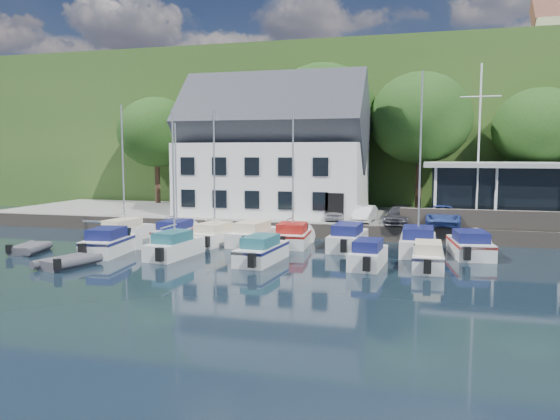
# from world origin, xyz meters

# --- Properties ---
(ground) EXTENTS (180.00, 180.00, 0.00)m
(ground) POSITION_xyz_m (0.00, 0.00, 0.00)
(ground) COLOR black
(ground) RESTS_ON ground
(quay) EXTENTS (60.00, 13.00, 1.00)m
(quay) POSITION_xyz_m (0.00, 17.50, 0.50)
(quay) COLOR gray
(quay) RESTS_ON ground
(quay_face) EXTENTS (60.00, 0.30, 1.00)m
(quay_face) POSITION_xyz_m (0.00, 11.00, 0.50)
(quay_face) COLOR #61584E
(quay_face) RESTS_ON ground
(hillside) EXTENTS (160.00, 75.00, 16.00)m
(hillside) POSITION_xyz_m (0.00, 62.00, 8.00)
(hillside) COLOR #2E521E
(hillside) RESTS_ON ground
(field_patch) EXTENTS (50.00, 30.00, 0.30)m
(field_patch) POSITION_xyz_m (8.00, 70.00, 16.15)
(field_patch) COLOR #5C6B35
(field_patch) RESTS_ON hillside
(harbor_building) EXTENTS (14.40, 8.20, 8.70)m
(harbor_building) POSITION_xyz_m (-7.00, 16.50, 5.35)
(harbor_building) COLOR white
(harbor_building) RESTS_ON quay
(club_pavilion) EXTENTS (13.20, 7.20, 4.10)m
(club_pavilion) POSITION_xyz_m (11.00, 16.00, 3.05)
(club_pavilion) COLOR black
(club_pavilion) RESTS_ON quay
(seawall) EXTENTS (18.00, 0.50, 1.20)m
(seawall) POSITION_xyz_m (12.00, 11.40, 1.60)
(seawall) COLOR #61584E
(seawall) RESTS_ON quay
(gangway) EXTENTS (1.20, 6.00, 1.40)m
(gangway) POSITION_xyz_m (-16.50, 9.00, 0.00)
(gangway) COLOR silver
(gangway) RESTS_ON ground
(car_silver) EXTENTS (1.75, 3.44, 1.12)m
(car_silver) POSITION_xyz_m (-1.64, 13.51, 1.56)
(car_silver) COLOR silver
(car_silver) RESTS_ON quay
(car_white) EXTENTS (1.51, 3.54, 1.14)m
(car_white) POSITION_xyz_m (0.54, 12.98, 1.57)
(car_white) COLOR silver
(car_white) RESTS_ON quay
(car_dgrey) EXTENTS (1.93, 4.12, 1.16)m
(car_dgrey) POSITION_xyz_m (2.89, 12.43, 1.58)
(car_dgrey) COLOR #313136
(car_dgrey) RESTS_ON quay
(car_blue) EXTENTS (1.65, 4.13, 1.41)m
(car_blue) POSITION_xyz_m (5.68, 12.44, 1.70)
(car_blue) COLOR navy
(car_blue) RESTS_ON quay
(flagpole) EXTENTS (2.51, 0.20, 10.46)m
(flagpole) POSITION_xyz_m (7.83, 12.87, 6.23)
(flagpole) COLOR white
(flagpole) RESTS_ON quay
(tree_0) EXTENTS (7.34, 7.34, 10.03)m
(tree_0) POSITION_xyz_m (-20.25, 22.46, 6.01)
(tree_0) COLOR black
(tree_0) RESTS_ON quay
(tree_1) EXTENTS (7.21, 7.21, 9.85)m
(tree_1) POSITION_xyz_m (-12.31, 22.29, 5.93)
(tree_1) COLOR black
(tree_1) RESTS_ON quay
(tree_2) EXTENTS (9.06, 9.06, 12.39)m
(tree_2) POSITION_xyz_m (-4.11, 21.72, 7.19)
(tree_2) COLOR black
(tree_2) RESTS_ON quay
(tree_3) EXTENTS (8.25, 8.25, 11.28)m
(tree_3) POSITION_xyz_m (3.98, 21.27, 6.64)
(tree_3) COLOR black
(tree_3) RESTS_ON quay
(tree_4) EXTENTS (7.24, 7.24, 9.90)m
(tree_4) POSITION_xyz_m (13.12, 22.46, 5.95)
(tree_4) COLOR black
(tree_4) RESTS_ON quay
(boat_r1_0) EXTENTS (2.83, 6.58, 8.74)m
(boat_r1_0) POSITION_xyz_m (-14.61, 7.05, 4.37)
(boat_r1_0) COLOR silver
(boat_r1_0) RESTS_ON ground
(boat_r1_1) EXTENTS (2.14, 6.02, 8.44)m
(boat_r1_1) POSITION_xyz_m (-11.18, 7.78, 4.22)
(boat_r1_1) COLOR silver
(boat_r1_1) RESTS_ON ground
(boat_r1_2) EXTENTS (2.91, 6.26, 8.26)m
(boat_r1_2) POSITION_xyz_m (-8.31, 7.32, 4.13)
(boat_r1_2) COLOR silver
(boat_r1_2) RESTS_ON ground
(boat_r1_3) EXTENTS (2.80, 6.68, 1.47)m
(boat_r1_3) POSITION_xyz_m (-5.90, 7.82, 0.73)
(boat_r1_3) COLOR silver
(boat_r1_3) RESTS_ON ground
(boat_r1_4) EXTENTS (2.48, 5.39, 8.86)m
(boat_r1_4) POSITION_xyz_m (-3.32, 7.78, 4.43)
(boat_r1_4) COLOR silver
(boat_r1_4) RESTS_ON ground
(boat_r1_5) EXTENTS (2.25, 6.79, 1.54)m
(boat_r1_5) POSITION_xyz_m (0.12, 7.79, 0.77)
(boat_r1_5) COLOR silver
(boat_r1_5) RESTS_ON ground
(boat_r1_6) EXTENTS (2.19, 6.59, 9.43)m
(boat_r1_6) POSITION_xyz_m (4.24, 7.27, 4.72)
(boat_r1_6) COLOR silver
(boat_r1_6) RESTS_ON ground
(boat_r1_7) EXTENTS (2.91, 6.29, 1.46)m
(boat_r1_7) POSITION_xyz_m (7.08, 7.09, 0.73)
(boat_r1_7) COLOR silver
(boat_r1_7) RESTS_ON ground
(boat_r2_0) EXTENTS (2.62, 5.96, 1.53)m
(boat_r2_0) POSITION_xyz_m (-12.81, 2.38, 0.77)
(boat_r2_0) COLOR silver
(boat_r2_0) RESTS_ON ground
(boat_r2_1) EXTENTS (2.33, 6.07, 8.92)m
(boat_r2_1) POSITION_xyz_m (-8.80, 2.56, 4.46)
(boat_r2_1) COLOR silver
(boat_r2_1) RESTS_ON ground
(boat_r2_2) EXTENTS (2.30, 6.23, 1.45)m
(boat_r2_2) POSITION_xyz_m (-3.69, 2.41, 0.73)
(boat_r2_2) COLOR silver
(boat_r2_2) RESTS_ON ground
(boat_r2_3) EXTENTS (2.01, 5.36, 1.40)m
(boat_r2_3) POSITION_xyz_m (1.86, 2.80, 0.70)
(boat_r2_3) COLOR silver
(boat_r2_3) RESTS_ON ground
(boat_r2_4) EXTENTS (1.68, 5.19, 1.39)m
(boat_r2_4) POSITION_xyz_m (4.79, 3.00, 0.69)
(boat_r2_4) COLOR silver
(boat_r2_4) RESTS_ON ground
(dinghy_0) EXTENTS (2.28, 3.14, 0.66)m
(dinghy_0) POSITION_xyz_m (-17.49, 1.54, 0.33)
(dinghy_0) COLOR #3C3C42
(dinghy_0) RESTS_ON ground
(dinghy_1) EXTENTS (2.57, 3.35, 0.69)m
(dinghy_1) POSITION_xyz_m (-12.84, -1.36, 0.34)
(dinghy_1) COLOR #3C3C42
(dinghy_1) RESTS_ON ground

